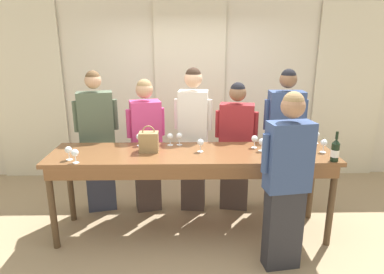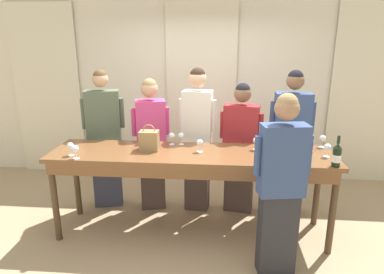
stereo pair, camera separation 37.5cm
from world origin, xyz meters
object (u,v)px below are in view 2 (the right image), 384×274
object	(u,v)px
wine_glass_back_right	(200,143)
wine_glass_by_bottle	(75,149)
wine_bottle	(337,155)
wine_glass_front_left	(172,136)
wine_glass_back_left	(181,136)
tasting_bar	(191,161)
guest_cream_sweater	(197,138)
guest_striped_shirt	(240,147)
guest_navy_coat	(290,142)
guest_olive_jacket	(105,138)
host_pouring	(281,184)
wine_glass_front_mid	(323,139)
wine_glass_by_handbag	(328,148)
guest_pink_top	(151,143)
wine_glass_center_mid	(282,143)
wine_glass_back_mid	(70,146)
wine_glass_center_left	(311,142)
wine_glass_near_host	(142,136)
wine_glass_center_right	(263,144)
handbag	(149,140)
wine_glass_front_right	(256,141)

from	to	relation	value
wine_glass_back_right	wine_glass_by_bottle	size ratio (longest dim) A/B	1.00
wine_bottle	wine_glass_front_left	xyz separation A→B (m)	(-1.68, 0.56, -0.01)
wine_glass_back_left	wine_glass_back_right	bearing A→B (deg)	-46.98
tasting_bar	guest_cream_sweater	xyz separation A→B (m)	(0.02, 0.61, 0.09)
wine_glass_back_right	guest_striped_shirt	size ratio (longest dim) A/B	0.09
wine_glass_by_bottle	guest_navy_coat	world-z (taller)	guest_navy_coat
wine_glass_back_right	guest_olive_jacket	xyz separation A→B (m)	(-1.26, 0.57, -0.15)
wine_glass_back_right	host_pouring	distance (m)	1.02
tasting_bar	guest_navy_coat	xyz separation A→B (m)	(1.17, 0.61, 0.06)
wine_glass_front_mid	wine_glass_back_left	world-z (taller)	same
guest_striped_shirt	wine_glass_by_bottle	bearing A→B (deg)	-152.83
wine_glass_by_handbag	guest_navy_coat	size ratio (longest dim) A/B	0.08
guest_striped_shirt	guest_pink_top	bearing A→B (deg)	-180.00
wine_glass_center_mid	wine_glass_back_right	size ratio (longest dim) A/B	1.00
wine_glass_back_mid	guest_olive_jacket	xyz separation A→B (m)	(0.09, 0.80, -0.15)
host_pouring	guest_cream_sweater	bearing A→B (deg)	124.60
wine_glass_front_left	wine_glass_back_left	xyz separation A→B (m)	(0.11, 0.01, 0.00)
wine_glass_center_left	wine_glass_back_right	distance (m)	1.22
wine_glass_center_mid	guest_cream_sweater	world-z (taller)	guest_cream_sweater
wine_glass_front_left	wine_glass_back_mid	bearing A→B (deg)	-155.10
wine_glass_near_host	guest_pink_top	bearing A→B (deg)	83.34
wine_glass_center_left	wine_glass_center_right	distance (m)	0.55
wine_bottle	guest_olive_jacket	world-z (taller)	guest_olive_jacket
wine_glass_near_host	host_pouring	xyz separation A→B (m)	(1.46, -0.88, -0.16)
wine_glass_front_left	guest_striped_shirt	distance (m)	0.90
wine_glass_center_left	guest_striped_shirt	world-z (taller)	guest_striped_shirt
wine_glass_center_left	guest_navy_coat	world-z (taller)	guest_navy_coat
wine_glass_by_bottle	tasting_bar	bearing A→B (deg)	13.57
wine_glass_center_right	handbag	bearing A→B (deg)	179.46
guest_pink_top	wine_glass_by_handbag	bearing A→B (deg)	-17.07
wine_glass_front_mid	wine_glass_front_right	bearing A→B (deg)	-168.69
wine_glass_center_right	tasting_bar	bearing A→B (deg)	-175.92
wine_glass_center_mid	wine_glass_back_right	world-z (taller)	same
wine_glass_front_right	wine_bottle	bearing A→B (deg)	-31.62
wine_glass_near_host	guest_navy_coat	world-z (taller)	guest_navy_coat
wine_bottle	wine_glass_center_right	xyz separation A→B (m)	(-0.67, 0.33, -0.01)
wine_glass_front_left	wine_glass_by_handbag	size ratio (longest dim) A/B	1.00
wine_glass_front_left	wine_glass_by_handbag	world-z (taller)	same
guest_pink_top	guest_navy_coat	size ratio (longest dim) A/B	0.94
wine_glass_back_right	guest_cream_sweater	world-z (taller)	guest_cream_sweater
wine_glass_by_handbag	guest_olive_jacket	xyz separation A→B (m)	(-2.59, 0.61, -0.15)
wine_bottle	guest_olive_jacket	bearing A→B (deg)	161.23
wine_glass_center_right	wine_glass_back_right	world-z (taller)	same
wine_glass_center_mid	wine_bottle	bearing A→B (deg)	-39.68
wine_glass_center_mid	wine_glass_center_right	xyz separation A→B (m)	(-0.21, -0.05, 0.00)
wine_glass_front_mid	guest_navy_coat	xyz separation A→B (m)	(-0.30, 0.29, -0.14)
guest_cream_sweater	guest_navy_coat	bearing A→B (deg)	-0.00
wine_glass_front_left	guest_cream_sweater	distance (m)	0.44
guest_pink_top	guest_striped_shirt	world-z (taller)	guest_pink_top
wine_glass_by_handbag	guest_navy_coat	distance (m)	0.68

